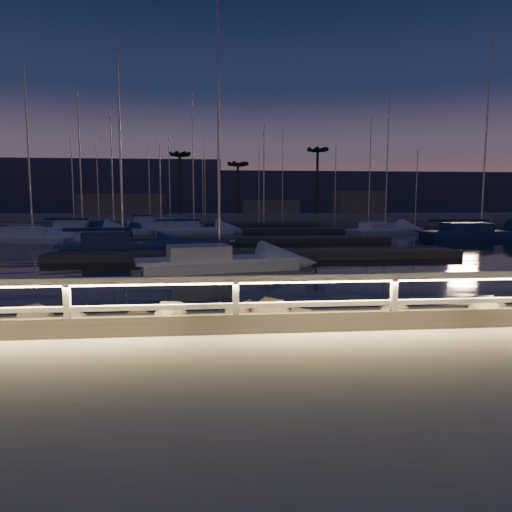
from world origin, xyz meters
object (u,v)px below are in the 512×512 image
Objects in this scene: sailboat_b at (215,261)px; sailboat_f at (31,237)px; sailboat_m at (149,222)px; sailboat_e at (160,230)px; sailboat_n at (169,224)px; sailboat_g at (192,229)px; sailboat_a at (120,245)px; sailboat_l at (383,230)px; sailboat_h at (477,233)px; guard_rail at (339,289)px; sailboat_i at (112,229)px; sailboat_j at (81,229)px.

sailboat_f is at bearing 119.42° from sailboat_b.
sailboat_e is at bearing -59.81° from sailboat_m.
sailboat_b is 1.12× the size of sailboat_n.
sailboat_e is at bearing 164.48° from sailboat_g.
sailboat_b is 1.21× the size of sailboat_e.
sailboat_l is (21.89, 14.83, -0.04)m from sailboat_a.
sailboat_g reaches higher than sailboat_e.
sailboat_a reaches higher than sailboat_m.
sailboat_l is 1.25× the size of sailboat_n.
sailboat_a is at bearing -104.55° from sailboat_e.
sailboat_g reaches higher than sailboat_a.
sailboat_h is 34.13m from sailboat_n.
guard_rail is at bearing -91.74° from sailboat_e.
sailboat_e is 0.78× the size of sailboat_f.
sailboat_a reaches higher than sailboat_b.
sailboat_l is at bearing 6.18° from sailboat_i.
sailboat_l is (29.11, -2.92, -0.04)m from sailboat_j.
sailboat_m is (-11.04, 55.06, -0.97)m from guard_rail.
guard_rail is 40.07m from sailboat_i.
sailboat_a is 0.75× the size of sailboat_h.
sailboat_g is 12.35m from sailboat_n.
sailboat_b is at bearing -54.65° from sailboat_i.
sailboat_n is at bearing 145.54° from sailboat_h.
sailboat_g is 1.15× the size of sailboat_i.
sailboat_l is at bearing 67.84° from guard_rail.
sailboat_l is at bearing 32.89° from sailboat_f.
sailboat_l is (21.51, -2.45, 0.02)m from sailboat_e.
sailboat_b is 0.90× the size of sailboat_g.
sailboat_a is 26.44m from sailboat_l.
sailboat_f is at bearing -81.23° from sailboat_m.
guard_rail is at bearing -86.40° from sailboat_n.
sailboat_n is (-5.47, 36.38, -0.03)m from sailboat_b.
sailboat_a reaches higher than sailboat_i.
sailboat_b is 0.90× the size of sailboat_l.
sailboat_b is at bearing -148.10° from sailboat_l.
sailboat_b is 1.14× the size of sailboat_m.
sailboat_l is at bearing -19.79° from sailboat_e.
sailboat_l is (-5.80, 6.21, -0.06)m from sailboat_h.
guard_rail is at bearing -91.26° from sailboat_b.
sailboat_a is 11.60m from sailboat_f.
sailboat_i reaches higher than guard_rail.
sailboat_g is at bearing 162.90° from sailboat_h.
sailboat_a is 17.29m from sailboat_e.
sailboat_b is at bearing -93.88° from sailboat_g.
sailboat_j is at bearing 102.87° from sailboat_a.
sailboat_i is at bearing 90.31° from sailboat_f.
sailboat_h is at bearing -30.88° from sailboat_e.
sailboat_j is (-12.86, 25.31, 0.03)m from sailboat_b.
sailboat_l is 1.27× the size of sailboat_m.
sailboat_b is at bearing -59.19° from sailboat_m.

